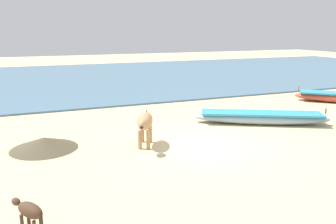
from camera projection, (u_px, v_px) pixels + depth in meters
ground at (202, 144)px, 10.71m from camera, size 80.00×80.00×0.00m
sea_water at (99, 78)px, 25.20m from camera, size 60.00×20.00×0.08m
fishing_boat_0 at (336, 97)px, 16.78m from camera, size 3.45×3.20×0.68m
fishing_boat_1 at (261, 117)px, 12.94m from camera, size 4.84×3.11×0.64m
cow_adult_tan at (145, 122)px, 10.35m from camera, size 0.92×1.51×1.02m
calf_far_dark at (29, 211)px, 5.97m from camera, size 0.60×0.77×0.55m
debris_pile_0 at (44, 143)px, 10.23m from camera, size 2.67×2.67×0.35m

